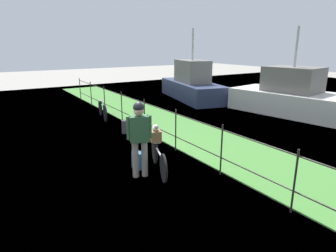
{
  "coord_description": "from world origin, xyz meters",
  "views": [
    {
      "loc": [
        6.17,
        -2.28,
        2.81
      ],
      "look_at": [
        0.46,
        1.36,
        0.9
      ],
      "focal_mm": 30.67,
      "sensor_mm": 36.0,
      "label": 1
    }
  ],
  "objects_px": {
    "wooden_crate": "(155,136)",
    "terrier_dog": "(156,128)",
    "mooring_bollard": "(125,127)",
    "moored_boat_near": "(291,97)",
    "bicycle_main": "(159,158)",
    "backpack_on_paving": "(138,160)",
    "cyclist_person": "(139,133)",
    "moored_boat_far": "(192,85)",
    "bicycle_parked": "(102,110)"
  },
  "relations": [
    {
      "from": "moored_boat_near",
      "to": "moored_boat_far",
      "type": "bearing_deg",
      "value": -163.83
    },
    {
      "from": "bicycle_main",
      "to": "bicycle_parked",
      "type": "height_order",
      "value": "bicycle_parked"
    },
    {
      "from": "bicycle_main",
      "to": "terrier_dog",
      "type": "distance_m",
      "value": 0.72
    },
    {
      "from": "terrier_dog",
      "to": "bicycle_parked",
      "type": "relative_size",
      "value": 0.19
    },
    {
      "from": "terrier_dog",
      "to": "backpack_on_paving",
      "type": "height_order",
      "value": "terrier_dog"
    },
    {
      "from": "backpack_on_paving",
      "to": "moored_boat_far",
      "type": "bearing_deg",
      "value": -63.4
    },
    {
      "from": "wooden_crate",
      "to": "cyclist_person",
      "type": "xyz_separation_m",
      "value": [
        0.37,
        -0.61,
        0.26
      ]
    },
    {
      "from": "wooden_crate",
      "to": "cyclist_person",
      "type": "relative_size",
      "value": 0.19
    },
    {
      "from": "moored_boat_near",
      "to": "backpack_on_paving",
      "type": "bearing_deg",
      "value": -78.32
    },
    {
      "from": "cyclist_person",
      "to": "moored_boat_near",
      "type": "relative_size",
      "value": 0.33
    },
    {
      "from": "wooden_crate",
      "to": "moored_boat_far",
      "type": "height_order",
      "value": "moored_boat_far"
    },
    {
      "from": "moored_boat_far",
      "to": "bicycle_parked",
      "type": "bearing_deg",
      "value": -74.32
    },
    {
      "from": "terrier_dog",
      "to": "moored_boat_near",
      "type": "height_order",
      "value": "moored_boat_near"
    },
    {
      "from": "backpack_on_paving",
      "to": "bicycle_parked",
      "type": "bearing_deg",
      "value": -29.73
    },
    {
      "from": "terrier_dog",
      "to": "cyclist_person",
      "type": "height_order",
      "value": "cyclist_person"
    },
    {
      "from": "cyclist_person",
      "to": "moored_boat_near",
      "type": "xyz_separation_m",
      "value": [
        -2.08,
        8.22,
        -0.29
      ]
    },
    {
      "from": "terrier_dog",
      "to": "moored_boat_far",
      "type": "bearing_deg",
      "value": 137.55
    },
    {
      "from": "terrier_dog",
      "to": "mooring_bollard",
      "type": "bearing_deg",
      "value": 170.95
    },
    {
      "from": "mooring_bollard",
      "to": "cyclist_person",
      "type": "bearing_deg",
      "value": -18.32
    },
    {
      "from": "cyclist_person",
      "to": "moored_boat_far",
      "type": "height_order",
      "value": "moored_boat_far"
    },
    {
      "from": "bicycle_main",
      "to": "backpack_on_paving",
      "type": "relative_size",
      "value": 3.94
    },
    {
      "from": "bicycle_parked",
      "to": "bicycle_main",
      "type": "bearing_deg",
      "value": -6.99
    },
    {
      "from": "terrier_dog",
      "to": "mooring_bollard",
      "type": "distance_m",
      "value": 2.96
    },
    {
      "from": "bicycle_main",
      "to": "terrier_dog",
      "type": "xyz_separation_m",
      "value": [
        -0.34,
        0.12,
        0.62
      ]
    },
    {
      "from": "bicycle_main",
      "to": "moored_boat_far",
      "type": "xyz_separation_m",
      "value": [
        -7.08,
        6.29,
        0.42
      ]
    },
    {
      "from": "cyclist_person",
      "to": "moored_boat_near",
      "type": "height_order",
      "value": "moored_boat_near"
    },
    {
      "from": "cyclist_person",
      "to": "bicycle_parked",
      "type": "distance_m",
      "value": 5.67
    },
    {
      "from": "terrier_dog",
      "to": "moored_boat_far",
      "type": "height_order",
      "value": "moored_boat_far"
    },
    {
      "from": "backpack_on_paving",
      "to": "cyclist_person",
      "type": "bearing_deg",
      "value": 139.92
    },
    {
      "from": "wooden_crate",
      "to": "backpack_on_paving",
      "type": "height_order",
      "value": "wooden_crate"
    },
    {
      "from": "moored_boat_far",
      "to": "terrier_dog",
      "type": "bearing_deg",
      "value": -42.45
    },
    {
      "from": "mooring_bollard",
      "to": "bicycle_parked",
      "type": "bearing_deg",
      "value": 177.46
    },
    {
      "from": "wooden_crate",
      "to": "moored_boat_near",
      "type": "xyz_separation_m",
      "value": [
        -1.71,
        7.61,
        -0.03
      ]
    },
    {
      "from": "moored_boat_near",
      "to": "terrier_dog",
      "type": "bearing_deg",
      "value": -77.19
    },
    {
      "from": "moored_boat_far",
      "to": "wooden_crate",
      "type": "bearing_deg",
      "value": -42.51
    },
    {
      "from": "bicycle_parked",
      "to": "moored_boat_far",
      "type": "distance_m",
      "value": 5.84
    },
    {
      "from": "mooring_bollard",
      "to": "moored_boat_near",
      "type": "bearing_deg",
      "value": 81.28
    },
    {
      "from": "backpack_on_paving",
      "to": "bicycle_parked",
      "type": "height_order",
      "value": "bicycle_parked"
    },
    {
      "from": "backpack_on_paving",
      "to": "mooring_bollard",
      "type": "height_order",
      "value": "mooring_bollard"
    },
    {
      "from": "moored_boat_near",
      "to": "moored_boat_far",
      "type": "height_order",
      "value": "moored_boat_far"
    },
    {
      "from": "backpack_on_paving",
      "to": "moored_boat_far",
      "type": "height_order",
      "value": "moored_boat_far"
    },
    {
      "from": "bicycle_main",
      "to": "mooring_bollard",
      "type": "height_order",
      "value": "bicycle_main"
    },
    {
      "from": "wooden_crate",
      "to": "terrier_dog",
      "type": "height_order",
      "value": "terrier_dog"
    },
    {
      "from": "mooring_bollard",
      "to": "bicycle_parked",
      "type": "relative_size",
      "value": 0.25
    },
    {
      "from": "bicycle_main",
      "to": "wooden_crate",
      "type": "height_order",
      "value": "wooden_crate"
    },
    {
      "from": "moored_boat_far",
      "to": "backpack_on_paving",
      "type": "bearing_deg",
      "value": -44.71
    },
    {
      "from": "mooring_bollard",
      "to": "moored_boat_near",
      "type": "height_order",
      "value": "moored_boat_near"
    },
    {
      "from": "bicycle_parked",
      "to": "mooring_bollard",
      "type": "bearing_deg",
      "value": -2.54
    },
    {
      "from": "backpack_on_paving",
      "to": "moored_boat_near",
      "type": "height_order",
      "value": "moored_boat_near"
    },
    {
      "from": "wooden_crate",
      "to": "terrier_dog",
      "type": "distance_m",
      "value": 0.21
    }
  ]
}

